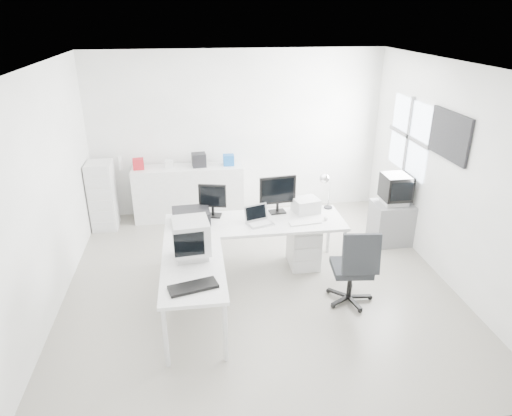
{
  "coord_description": "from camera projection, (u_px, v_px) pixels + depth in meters",
  "views": [
    {
      "loc": [
        -0.76,
        -5.17,
        3.37
      ],
      "look_at": [
        0.0,
        0.2,
        1.0
      ],
      "focal_mm": 32.0,
      "sensor_mm": 36.0,
      "label": 1
    }
  ],
  "objects": [
    {
      "name": "floor",
      "position": [
        258.0,
        282.0,
        6.14
      ],
      "size": [
        5.0,
        5.0,
        0.01
      ],
      "primitive_type": "cube",
      "color": "beige",
      "rests_on": "ground"
    },
    {
      "name": "ceiling",
      "position": [
        259.0,
        66.0,
        5.02
      ],
      "size": [
        5.0,
        5.0,
        0.01
      ],
      "primitive_type": "cube",
      "color": "white",
      "rests_on": "back_wall"
    },
    {
      "name": "back_wall",
      "position": [
        237.0,
        134.0,
        7.85
      ],
      "size": [
        5.0,
        0.02,
        2.8
      ],
      "primitive_type": "cube",
      "color": "white",
      "rests_on": "floor"
    },
    {
      "name": "left_wall",
      "position": [
        44.0,
        195.0,
        5.26
      ],
      "size": [
        0.02,
        5.0,
        2.8
      ],
      "primitive_type": "cube",
      "color": "white",
      "rests_on": "floor"
    },
    {
      "name": "right_wall",
      "position": [
        449.0,
        175.0,
        5.9
      ],
      "size": [
        0.02,
        5.0,
        2.8
      ],
      "primitive_type": "cube",
      "color": "white",
      "rests_on": "floor"
    },
    {
      "name": "window",
      "position": [
        409.0,
        136.0,
        6.9
      ],
      "size": [
        0.02,
        1.2,
        1.1
      ],
      "primitive_type": null,
      "color": "white",
      "rests_on": "right_wall"
    },
    {
      "name": "wall_picture",
      "position": [
        449.0,
        135.0,
        5.79
      ],
      "size": [
        0.04,
        0.9,
        0.6
      ],
      "primitive_type": null,
      "color": "black",
      "rests_on": "right_wall"
    },
    {
      "name": "main_desk",
      "position": [
        255.0,
        246.0,
        6.28
      ],
      "size": [
        2.4,
        0.8,
        0.75
      ],
      "primitive_type": null,
      "color": "silver",
      "rests_on": "floor"
    },
    {
      "name": "side_desk",
      "position": [
        195.0,
        297.0,
        5.18
      ],
      "size": [
        0.7,
        1.4,
        0.75
      ],
      "primitive_type": null,
      "color": "silver",
      "rests_on": "floor"
    },
    {
      "name": "drawer_pedestal",
      "position": [
        304.0,
        246.0,
        6.45
      ],
      "size": [
        0.4,
        0.5,
        0.6
      ],
      "primitive_type": "cube",
      "color": "silver",
      "rests_on": "floor"
    },
    {
      "name": "inkjet_printer",
      "position": [
        191.0,
        216.0,
        6.08
      ],
      "size": [
        0.51,
        0.41,
        0.17
      ],
      "primitive_type": "cube",
      "rotation": [
        0.0,
        0.0,
        0.06
      ],
      "color": "black",
      "rests_on": "main_desk"
    },
    {
      "name": "lcd_monitor_small",
      "position": [
        213.0,
        200.0,
        6.19
      ],
      "size": [
        0.42,
        0.3,
        0.47
      ],
      "primitive_type": null,
      "rotation": [
        0.0,
        0.0,
        -0.24
      ],
      "color": "black",
      "rests_on": "main_desk"
    },
    {
      "name": "lcd_monitor_large",
      "position": [
        278.0,
        195.0,
        6.3
      ],
      "size": [
        0.54,
        0.27,
        0.54
      ],
      "primitive_type": null,
      "rotation": [
        0.0,
        0.0,
        0.12
      ],
      "color": "black",
      "rests_on": "main_desk"
    },
    {
      "name": "laptop",
      "position": [
        260.0,
        217.0,
        6.0
      ],
      "size": [
        0.42,
        0.43,
        0.22
      ],
      "primitive_type": null,
      "rotation": [
        0.0,
        0.0,
        0.33
      ],
      "color": "#B7B7BA",
      "rests_on": "main_desk"
    },
    {
      "name": "white_keyboard",
      "position": [
        305.0,
        223.0,
        6.08
      ],
      "size": [
        0.44,
        0.18,
        0.02
      ],
      "primitive_type": "cube",
      "rotation": [
        0.0,
        0.0,
        0.12
      ],
      "color": "silver",
      "rests_on": "main_desk"
    },
    {
      "name": "white_mouse",
      "position": [
        326.0,
        218.0,
        6.15
      ],
      "size": [
        0.06,
        0.06,
        0.06
      ],
      "primitive_type": "sphere",
      "color": "silver",
      "rests_on": "main_desk"
    },
    {
      "name": "laser_printer",
      "position": [
        306.0,
        205.0,
        6.39
      ],
      "size": [
        0.4,
        0.36,
        0.19
      ],
      "primitive_type": "cube",
      "rotation": [
        0.0,
        0.0,
        0.22
      ],
      "color": "silver",
      "rests_on": "main_desk"
    },
    {
      "name": "desk_lamp",
      "position": [
        329.0,
        191.0,
        6.44
      ],
      "size": [
        0.21,
        0.21,
        0.53
      ],
      "primitive_type": null,
      "rotation": [
        0.0,
        0.0,
        -0.24
      ],
      "color": "silver",
      "rests_on": "main_desk"
    },
    {
      "name": "crt_monitor",
      "position": [
        191.0,
        240.0,
        5.16
      ],
      "size": [
        0.43,
        0.43,
        0.45
      ],
      "primitive_type": null,
      "rotation": [
        0.0,
        0.0,
        0.11
      ],
      "color": "#B7B7BA",
      "rests_on": "side_desk"
    },
    {
      "name": "black_keyboard",
      "position": [
        193.0,
        287.0,
        4.66
      ],
      "size": [
        0.53,
        0.32,
        0.03
      ],
      "primitive_type": "cube",
      "rotation": [
        0.0,
        0.0,
        0.26
      ],
      "color": "black",
      "rests_on": "side_desk"
    },
    {
      "name": "office_chair",
      "position": [
        351.0,
        264.0,
        5.55
      ],
      "size": [
        0.66,
        0.66,
        1.03
      ],
      "primitive_type": null,
      "rotation": [
        0.0,
        0.0,
        -0.11
      ],
      "color": "#27292C",
      "rests_on": "floor"
    },
    {
      "name": "tv_cabinet",
      "position": [
        391.0,
        223.0,
        7.08
      ],
      "size": [
        0.6,
        0.49,
        0.65
      ],
      "primitive_type": "cube",
      "color": "slate",
      "rests_on": "floor"
    },
    {
      "name": "crt_tv",
      "position": [
        396.0,
        190.0,
        6.86
      ],
      "size": [
        0.5,
        0.48,
        0.45
      ],
      "primitive_type": null,
      "color": "black",
      "rests_on": "tv_cabinet"
    },
    {
      "name": "sideboard",
      "position": [
        189.0,
        192.0,
        7.87
      ],
      "size": [
        1.86,
        0.47,
        0.93
      ],
      "primitive_type": "cube",
      "color": "silver",
      "rests_on": "floor"
    },
    {
      "name": "clutter_box_a",
      "position": [
        138.0,
        164.0,
        7.55
      ],
      "size": [
        0.19,
        0.17,
        0.18
      ],
      "primitive_type": "cube",
      "rotation": [
        0.0,
        0.0,
        0.1
      ],
      "color": "#A71721",
      "rests_on": "sideboard"
    },
    {
      "name": "clutter_box_b",
      "position": [
        169.0,
        164.0,
        7.62
      ],
      "size": [
        0.13,
        0.12,
        0.13
      ],
      "primitive_type": "cube",
      "rotation": [
        0.0,
        0.0,
        -0.06
      ],
      "color": "silver",
      "rests_on": "sideboard"
    },
    {
      "name": "clutter_box_c",
      "position": [
        199.0,
        160.0,
        7.67
      ],
      "size": [
        0.25,
        0.23,
        0.23
      ],
      "primitive_type": "cube",
      "rotation": [
        0.0,
        0.0,
        0.11
      ],
      "color": "black",
      "rests_on": "sideboard"
    },
    {
      "name": "clutter_box_d",
      "position": [
        229.0,
        160.0,
        7.74
      ],
      "size": [
        0.18,
        0.16,
        0.18
      ],
      "primitive_type": "cube",
      "rotation": [
        0.0,
        0.0,
        -0.01
      ],
      "color": "#16539D",
      "rests_on": "sideboard"
    },
    {
      "name": "clutter_bottle",
      "position": [
        120.0,
        163.0,
        7.54
      ],
      "size": [
        0.07,
        0.07,
        0.22
      ],
      "primitive_type": "cylinder",
      "color": "silver",
      "rests_on": "sideboard"
    },
    {
      "name": "filing_cabinet",
      "position": [
        103.0,
        196.0,
        7.46
      ],
      "size": [
        0.4,
        0.47,
        1.13
      ],
      "primitive_type": "cube",
      "color": "silver",
      "rests_on": "floor"
    }
  ]
}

